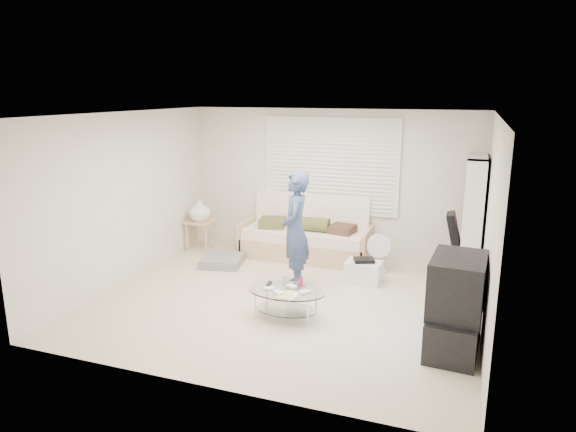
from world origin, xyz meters
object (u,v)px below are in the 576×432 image
at_px(bookshelf, 473,219).
at_px(coffee_table, 286,295).
at_px(futon_sofa, 307,237).
at_px(tv_unit, 455,305).

height_order(bookshelf, coffee_table, bookshelf).
height_order(futon_sofa, tv_unit, tv_unit).
distance_m(tv_unit, coffee_table, 2.03).
xyz_separation_m(futon_sofa, coffee_table, (0.50, -2.40, -0.05)).
bearing_deg(tv_unit, bookshelf, 87.00).
xyz_separation_m(futon_sofa, tv_unit, (2.51, -2.55, 0.17)).
xyz_separation_m(tv_unit, coffee_table, (-2.01, 0.15, -0.22)).
relative_size(futon_sofa, coffee_table, 2.20).
xyz_separation_m(bookshelf, tv_unit, (-0.13, -2.39, -0.42)).
height_order(futon_sofa, bookshelf, bookshelf).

